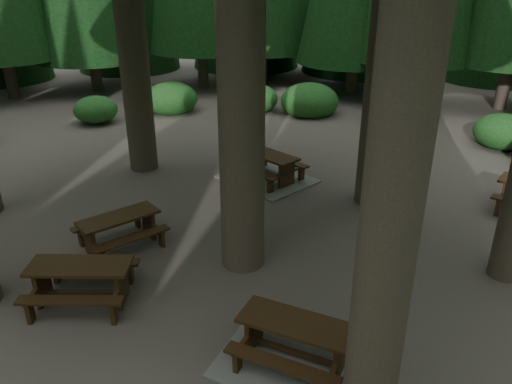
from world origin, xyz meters
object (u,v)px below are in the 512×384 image
at_px(picnic_table_e, 81,277).
at_px(picnic_table_c, 267,171).
at_px(picnic_table_b, 120,226).
at_px(picnic_table_a, 295,349).

bearing_deg(picnic_table_e, picnic_table_c, 59.39).
xyz_separation_m(picnic_table_c, picnic_table_e, (-0.58, -6.40, 0.23)).
relative_size(picnic_table_b, picnic_table_e, 0.94).
relative_size(picnic_table_c, picnic_table_e, 1.30).
bearing_deg(picnic_table_a, picnic_table_b, 160.55).
relative_size(picnic_table_a, picnic_table_c, 0.78).
xyz_separation_m(picnic_table_a, picnic_table_c, (-3.32, 6.14, 0.02)).
xyz_separation_m(picnic_table_a, picnic_table_b, (-4.57, 1.53, 0.23)).
bearing_deg(picnic_table_a, picnic_table_e, -177.08).
bearing_deg(picnic_table_b, picnic_table_a, -83.76).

